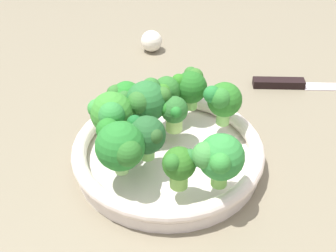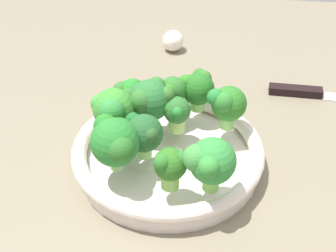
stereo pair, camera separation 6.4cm
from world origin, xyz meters
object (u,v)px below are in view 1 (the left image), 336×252
object	(u,v)px
broccoli_floret_0	(219,158)
knife	(304,84)
bowl	(168,153)
broccoli_floret_3	(223,100)
broccoli_floret_2	(146,135)
garlic_bulb	(151,41)
broccoli_floret_4	(111,114)
broccoli_floret_1	(125,97)
broccoli_floret_5	(147,101)
broccoli_floret_6	(190,86)
broccoli_floret_7	(173,111)
broccoli_floret_9	(181,164)
broccoli_floret_8	(120,144)
broccoli_floret_10	(165,92)

from	to	relation	value
broccoli_floret_0	knife	size ratio (longest dim) A/B	0.29
bowl	broccoli_floret_0	world-z (taller)	broccoli_floret_0
bowl	broccoli_floret_3	bearing A→B (deg)	-60.73
broccoli_floret_2	garlic_bulb	size ratio (longest dim) A/B	1.46
broccoli_floret_0	broccoli_floret_4	bearing A→B (deg)	55.72
broccoli_floret_2	broccoli_floret_3	distance (cm)	13.65
broccoli_floret_1	broccoli_floret_5	bearing A→B (deg)	-127.64
broccoli_floret_6	broccoli_floret_3	bearing A→B (deg)	-135.90
broccoli_floret_7	garlic_bulb	size ratio (longest dim) A/B	1.26
broccoli_floret_4	knife	size ratio (longest dim) A/B	0.28
broccoli_floret_0	broccoli_floret_3	world-z (taller)	broccoli_floret_0
broccoli_floret_2	garlic_bulb	world-z (taller)	broccoli_floret_2
broccoli_floret_1	broccoli_floret_7	size ratio (longest dim) A/B	1.06
broccoli_floret_6	broccoli_floret_9	xyz separation A→B (cm)	(-18.31, 1.89, -0.17)
broccoli_floret_8	broccoli_floret_10	world-z (taller)	broccoli_floret_8
broccoli_floret_3	knife	bearing A→B (deg)	-45.57
broccoli_floret_3	broccoli_floret_5	world-z (taller)	broccoli_floret_5
broccoli_floret_6	broccoli_floret_8	size ratio (longest dim) A/B	0.83
bowl	broccoli_floret_7	bearing A→B (deg)	-14.56
broccoli_floret_10	garlic_bulb	size ratio (longest dim) A/B	1.38
broccoli_floret_9	broccoli_floret_1	bearing A→B (deg)	27.81
broccoli_floret_5	broccoli_floret_8	xyz separation A→B (cm)	(-9.82, 3.07, -0.18)
broccoli_floret_6	broccoli_floret_10	size ratio (longest dim) A/B	1.02
bowl	knife	bearing A→B (deg)	-49.71
broccoli_floret_4	garlic_bulb	xyz separation A→B (cm)	(35.72, -4.65, -6.26)
broccoli_floret_3	broccoli_floret_10	size ratio (longest dim) A/B	1.13
broccoli_floret_5	knife	size ratio (longest dim) A/B	0.28
broccoli_floret_2	broccoli_floret_7	xyz separation A→B (cm)	(6.47, -3.78, -0.58)
broccoli_floret_4	broccoli_floret_2	bearing A→B (deg)	-129.98
broccoli_floret_4	bowl	bearing A→B (deg)	-96.36
broccoli_floret_5	knife	distance (cm)	34.89
broccoli_floret_2	broccoli_floret_8	size ratio (longest dim) A/B	0.86
broccoli_floret_1	broccoli_floret_7	world-z (taller)	broccoli_floret_1
broccoli_floret_1	broccoli_floret_4	xyz separation A→B (cm)	(-5.66, 1.47, 0.89)
broccoli_floret_8	broccoli_floret_9	xyz separation A→B (cm)	(-3.01, -7.76, -0.73)
bowl	broccoli_floret_7	distance (cm)	6.24
broccoli_floret_2	broccoli_floret_10	bearing A→B (deg)	-13.19
bowl	broccoli_floret_10	size ratio (longest dim) A/B	4.54
broccoli_floret_0	broccoli_floret_1	world-z (taller)	broccoli_floret_0
broccoli_floret_6	garlic_bulb	distance (cm)	28.70
broccoli_floret_0	broccoli_floret_8	xyz separation A→B (cm)	(2.93, 12.45, -0.20)
broccoli_floret_4	broccoli_floret_5	size ratio (longest dim) A/B	0.98
broccoli_floret_0	broccoli_floret_10	xyz separation A→B (cm)	(16.37, 6.69, -0.72)
broccoli_floret_5	broccoli_floret_9	distance (cm)	13.69
broccoli_floret_5	broccoli_floret_6	world-z (taller)	broccoli_floret_5
broccoli_floret_8	broccoli_floret_9	distance (cm)	8.36
broccoli_floret_0	garlic_bulb	size ratio (longest dim) A/B	1.70
broccoli_floret_10	broccoli_floret_6	bearing A→B (deg)	-64.52
broccoli_floret_10	bowl	bearing A→B (deg)	-176.76
broccoli_floret_4	broccoli_floret_7	distance (cm)	9.21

